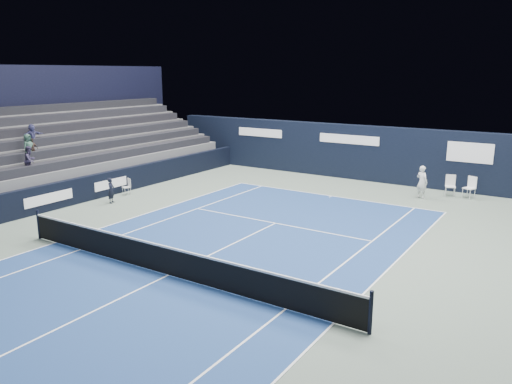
# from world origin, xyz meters

# --- Properties ---
(ground) EXTENTS (48.00, 48.00, 0.00)m
(ground) POSITION_xyz_m (0.00, 2.00, 0.00)
(ground) COLOR #596A5D
(ground) RESTS_ON ground
(court_surface) EXTENTS (10.97, 23.77, 0.01)m
(court_surface) POSITION_xyz_m (0.00, 0.00, 0.00)
(court_surface) COLOR navy
(court_surface) RESTS_ON ground
(folding_chair_back_a) EXTENTS (0.58, 0.60, 1.07)m
(folding_chair_back_a) POSITION_xyz_m (4.90, 15.20, 0.71)
(folding_chair_back_a) COLOR silver
(folding_chair_back_a) RESTS_ON ground
(folding_chair_back_b) EXTENTS (0.62, 0.61, 1.08)m
(folding_chair_back_b) POSITION_xyz_m (5.84, 15.22, 0.61)
(folding_chair_back_b) COLOR white
(folding_chair_back_b) RESTS_ON ground
(line_judge_chair) EXTENTS (0.46, 0.46, 0.82)m
(line_judge_chair) POSITION_xyz_m (-8.81, 6.62, 0.47)
(line_judge_chair) COLOR silver
(line_judge_chair) RESTS_ON ground
(line_judge) EXTENTS (0.45, 0.52, 1.21)m
(line_judge) POSITION_xyz_m (-8.20, 5.02, 0.60)
(line_judge) COLOR black
(line_judge) RESTS_ON ground
(court_markings) EXTENTS (11.03, 23.83, 0.00)m
(court_markings) POSITION_xyz_m (0.00, 0.00, 0.01)
(court_markings) COLOR white
(court_markings) RESTS_ON court_surface
(tennis_net) EXTENTS (12.90, 0.10, 1.10)m
(tennis_net) POSITION_xyz_m (0.00, 0.00, 0.51)
(tennis_net) COLOR black
(tennis_net) RESTS_ON ground
(back_sponsor_wall) EXTENTS (26.00, 0.63, 3.10)m
(back_sponsor_wall) POSITION_xyz_m (0.01, 16.50, 1.55)
(back_sponsor_wall) COLOR black
(back_sponsor_wall) RESTS_ON ground
(side_barrier_left) EXTENTS (0.33, 22.00, 1.20)m
(side_barrier_left) POSITION_xyz_m (-9.50, 5.97, 0.60)
(side_barrier_left) COLOR black
(side_barrier_left) RESTS_ON ground
(spectator_stand) EXTENTS (6.00, 18.00, 6.40)m
(spectator_stand) POSITION_xyz_m (-13.27, 6.99, 1.95)
(spectator_stand) COLOR #545457
(spectator_stand) RESTS_ON ground
(tennis_player) EXTENTS (0.70, 0.91, 1.62)m
(tennis_player) POSITION_xyz_m (3.83, 13.90, 0.81)
(tennis_player) COLOR white
(tennis_player) RESTS_ON ground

